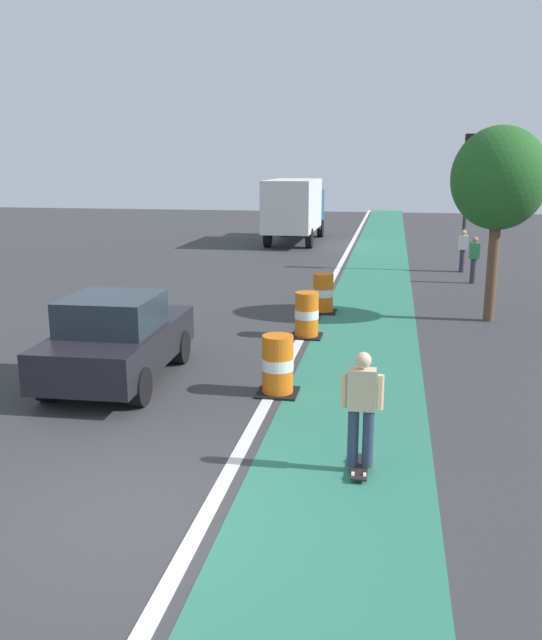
# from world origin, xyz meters

# --- Properties ---
(ground_plane) EXTENTS (100.00, 100.00, 0.00)m
(ground_plane) POSITION_xyz_m (0.00, 0.00, 0.00)
(ground_plane) COLOR #38383A
(bike_lane_strip) EXTENTS (2.50, 80.00, 0.01)m
(bike_lane_strip) POSITION_xyz_m (2.40, 12.00, 0.00)
(bike_lane_strip) COLOR #2D755B
(bike_lane_strip) RESTS_ON ground
(lane_divider_stripe) EXTENTS (0.20, 80.00, 0.01)m
(lane_divider_stripe) POSITION_xyz_m (0.90, 12.00, 0.01)
(lane_divider_stripe) COLOR silver
(lane_divider_stripe) RESTS_ON ground
(skateboarder_on_lane) EXTENTS (0.57, 0.80, 1.69)m
(skateboarder_on_lane) POSITION_xyz_m (2.64, 1.71, 0.91)
(skateboarder_on_lane) COLOR black
(skateboarder_on_lane) RESTS_ON ground
(parked_sedan_nearest) EXTENTS (2.02, 4.16, 1.70)m
(parked_sedan_nearest) POSITION_xyz_m (-2.10, 4.76, 0.83)
(parked_sedan_nearest) COLOR black
(parked_sedan_nearest) RESTS_ON ground
(traffic_barrel_front) EXTENTS (0.73, 0.73, 1.09)m
(traffic_barrel_front) POSITION_xyz_m (1.02, 4.59, 0.53)
(traffic_barrel_front) COLOR orange
(traffic_barrel_front) RESTS_ON ground
(traffic_barrel_mid) EXTENTS (0.73, 0.73, 1.09)m
(traffic_barrel_mid) POSITION_xyz_m (1.01, 8.69, 0.53)
(traffic_barrel_mid) COLOR orange
(traffic_barrel_mid) RESTS_ON ground
(traffic_barrel_back) EXTENTS (0.73, 0.73, 1.09)m
(traffic_barrel_back) POSITION_xyz_m (1.12, 11.43, 0.53)
(traffic_barrel_back) COLOR orange
(traffic_barrel_back) RESTS_ON ground
(delivery_truck_down_block) EXTENTS (2.36, 7.60, 3.23)m
(delivery_truck_down_block) POSITION_xyz_m (-2.05, 27.72, 1.85)
(delivery_truck_down_block) COLOR silver
(delivery_truck_down_block) RESTS_ON ground
(traffic_light_corner) EXTENTS (0.41, 0.32, 5.10)m
(traffic_light_corner) POSITION_xyz_m (5.61, 19.48, 3.50)
(traffic_light_corner) COLOR #2D2D2D
(traffic_light_corner) RESTS_ON ground
(pedestrian_crossing) EXTENTS (0.34, 0.20, 1.61)m
(pedestrian_crossing) POSITION_xyz_m (5.74, 16.93, 0.86)
(pedestrian_crossing) COLOR #33333D
(pedestrian_crossing) RESTS_ON ground
(pedestrian_waiting) EXTENTS (0.34, 0.20, 1.61)m
(pedestrian_waiting) POSITION_xyz_m (5.59, 19.34, 0.86)
(pedestrian_waiting) COLOR #33333D
(pedestrian_waiting) RESTS_ON ground
(street_tree_sidewalk) EXTENTS (2.40, 2.40, 5.00)m
(street_tree_sidewalk) POSITION_xyz_m (5.54, 11.21, 3.67)
(street_tree_sidewalk) COLOR brown
(street_tree_sidewalk) RESTS_ON ground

